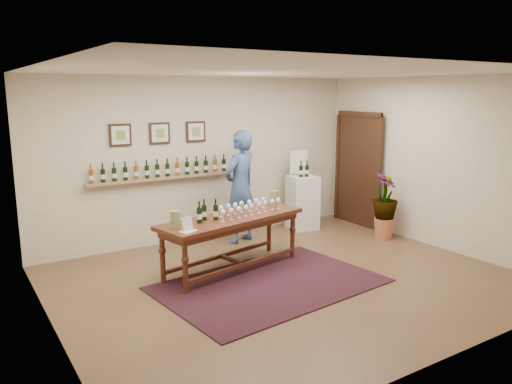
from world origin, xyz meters
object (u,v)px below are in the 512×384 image
potted_plant (385,206)px  display_pedestal (302,202)px  person (240,187)px  tasting_table (232,225)px

potted_plant → display_pedestal: bearing=121.6°
display_pedestal → person: 1.49m
display_pedestal → person: bearing=-176.1°
tasting_table → display_pedestal: display_pedestal is taller
display_pedestal → potted_plant: (0.80, -1.30, 0.08)m
tasting_table → person: bearing=42.8°
potted_plant → person: bearing=151.4°
person → display_pedestal: bearing=163.5°
person → potted_plant: bearing=131.0°
display_pedestal → potted_plant: bearing=-58.4°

